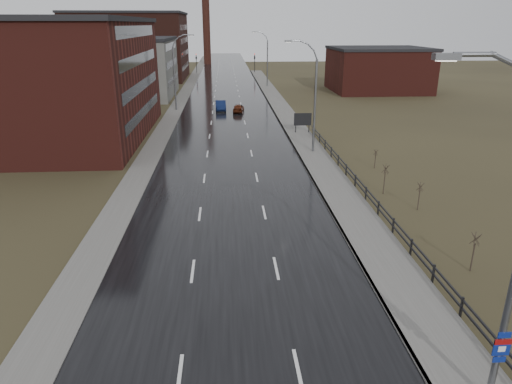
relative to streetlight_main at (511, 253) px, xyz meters
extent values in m
cube|color=black|center=(-8.47, 58.00, -6.03)|extent=(14.00, 300.00, 0.06)
cube|color=#595651|center=(0.13, 33.00, -5.97)|extent=(3.20, 180.00, 0.18)
cube|color=slate|center=(-1.39, 33.00, -5.97)|extent=(0.16, 180.00, 0.18)
cube|color=#595651|center=(-16.67, 58.00, -6.00)|extent=(2.40, 260.00, 0.12)
cube|color=#471914|center=(-29.47, 43.00, 0.44)|extent=(22.00, 28.00, 13.00)
cube|color=black|center=(-29.47, 43.00, 7.19)|extent=(22.44, 28.56, 0.50)
cube|color=black|center=(-18.49, 43.00, -3.06)|extent=(0.06, 22.40, 1.20)
cube|color=black|center=(-18.49, 43.00, -0.06)|extent=(0.06, 22.40, 1.20)
cube|color=black|center=(-18.49, 43.00, 2.94)|extent=(0.06, 22.40, 1.20)
cube|color=black|center=(-18.49, 43.00, 5.94)|extent=(0.06, 22.40, 1.20)
cube|color=slate|center=(-26.47, 76.00, -1.06)|extent=(16.00, 20.00, 10.00)
cube|color=black|center=(-26.47, 76.00, 4.19)|extent=(16.32, 20.40, 0.50)
cube|color=black|center=(-18.49, 76.00, -3.06)|extent=(0.06, 16.00, 1.20)
cube|color=black|center=(-18.49, 76.00, -0.06)|extent=(0.06, 16.00, 1.20)
cube|color=black|center=(-18.49, 76.00, 2.94)|extent=(0.06, 16.00, 1.20)
cube|color=#331611|center=(-31.47, 106.00, 1.44)|extent=(26.00, 24.00, 15.00)
cube|color=black|center=(-31.47, 106.00, 9.19)|extent=(26.52, 24.48, 0.50)
cube|color=black|center=(-18.49, 106.00, -3.06)|extent=(0.06, 19.20, 1.20)
cube|color=black|center=(-18.49, 106.00, -0.06)|extent=(0.06, 19.20, 1.20)
cube|color=black|center=(-18.49, 106.00, 2.94)|extent=(0.06, 19.20, 1.20)
cube|color=black|center=(-18.49, 106.00, 5.94)|extent=(0.06, 19.20, 1.20)
cube|color=#471914|center=(21.83, 80.00, -2.06)|extent=(18.00, 16.00, 8.00)
cube|color=black|center=(21.83, 80.00, 2.19)|extent=(18.36, 16.32, 0.50)
cylinder|color=#331611|center=(-14.47, 148.00, 8.94)|extent=(2.40, 2.40, 30.00)
cylinder|color=slate|center=(-1.22, 0.00, 5.76)|extent=(1.12, 0.14, 0.57)
cylinder|color=slate|center=(-2.19, 0.00, 5.95)|extent=(1.15, 0.14, 0.14)
cube|color=slate|center=(-2.94, 0.00, 5.90)|extent=(0.70, 0.28, 0.18)
cube|color=silver|center=(-2.94, 0.00, 5.80)|extent=(0.50, 0.20, 0.04)
cube|color=navy|center=(0.33, -0.12, -3.01)|extent=(0.45, 0.04, 0.22)
cube|color=navy|center=(0.33, -0.12, -3.51)|extent=(0.60, 0.04, 0.65)
cube|color=maroon|center=(0.33, -0.13, -3.28)|extent=(0.60, 0.04, 0.20)
cube|color=navy|center=(0.33, -0.12, -4.01)|extent=(0.45, 0.04, 0.22)
cube|color=silver|center=(0.33, -0.14, -3.56)|extent=(0.26, 0.02, 0.22)
cylinder|color=slate|center=(0.33, 34.00, -1.31)|extent=(0.24, 0.24, 9.50)
cylinder|color=slate|center=(0.16, 34.00, 3.84)|extent=(0.51, 0.14, 0.98)
cylinder|color=slate|center=(-0.32, 34.00, 4.56)|extent=(0.81, 0.14, 0.81)
cylinder|color=slate|center=(-1.03, 34.00, 5.04)|extent=(0.98, 0.14, 0.51)
cylinder|color=slate|center=(-1.87, 34.00, 5.20)|extent=(1.01, 0.14, 0.14)
cube|color=slate|center=(-2.56, 34.00, 5.15)|extent=(0.70, 0.28, 0.18)
cube|color=silver|center=(-2.56, 34.00, 5.05)|extent=(0.50, 0.20, 0.04)
cylinder|color=slate|center=(-16.47, 60.00, -1.31)|extent=(0.24, 0.24, 9.50)
cylinder|color=slate|center=(-16.30, 60.00, 3.84)|extent=(0.51, 0.14, 0.98)
cylinder|color=slate|center=(-15.83, 60.00, 4.56)|extent=(0.81, 0.14, 0.81)
cylinder|color=slate|center=(-15.11, 60.00, 5.04)|extent=(0.98, 0.14, 0.51)
cylinder|color=slate|center=(-14.27, 60.00, 5.20)|extent=(1.01, 0.14, 0.14)
cube|color=slate|center=(-13.59, 60.00, 5.15)|extent=(0.70, 0.28, 0.18)
cube|color=silver|center=(-13.59, 60.00, 5.05)|extent=(0.50, 0.20, 0.04)
cylinder|color=slate|center=(0.33, 88.00, -1.31)|extent=(0.24, 0.24, 9.50)
cylinder|color=slate|center=(0.16, 88.00, 3.84)|extent=(0.51, 0.14, 0.98)
cylinder|color=slate|center=(-0.32, 88.00, 4.56)|extent=(0.81, 0.14, 0.81)
cylinder|color=slate|center=(-1.03, 88.00, 5.04)|extent=(0.98, 0.14, 0.51)
cylinder|color=slate|center=(-1.87, 88.00, 5.20)|extent=(1.01, 0.14, 0.14)
cube|color=slate|center=(-2.56, 88.00, 5.15)|extent=(0.70, 0.28, 0.18)
cube|color=silver|center=(-2.56, 88.00, 5.05)|extent=(0.50, 0.20, 0.04)
cube|color=black|center=(1.83, 2.00, -5.51)|extent=(0.10, 0.10, 1.10)
cube|color=black|center=(1.83, 5.00, -5.51)|extent=(0.10, 0.10, 1.10)
cube|color=black|center=(1.83, 8.00, -5.51)|extent=(0.10, 0.10, 1.10)
cube|color=black|center=(1.83, 11.00, -5.51)|extent=(0.10, 0.10, 1.10)
cube|color=black|center=(1.83, 14.00, -5.51)|extent=(0.10, 0.10, 1.10)
cube|color=black|center=(1.83, 17.00, -5.51)|extent=(0.10, 0.10, 1.10)
cube|color=black|center=(1.83, 20.00, -5.51)|extent=(0.10, 0.10, 1.10)
cube|color=black|center=(1.83, 23.00, -5.51)|extent=(0.10, 0.10, 1.10)
cube|color=black|center=(1.83, 26.00, -5.51)|extent=(0.10, 0.10, 1.10)
cube|color=black|center=(1.83, 29.00, -5.51)|extent=(0.10, 0.10, 1.10)
cube|color=black|center=(1.83, 32.00, -5.51)|extent=(0.10, 0.10, 1.10)
cube|color=black|center=(1.83, 35.00, -5.51)|extent=(0.10, 0.10, 1.10)
cube|color=black|center=(1.83, 38.00, -5.51)|extent=(0.10, 0.10, 1.10)
cube|color=black|center=(1.83, 41.00, -5.51)|extent=(0.10, 0.10, 1.10)
cube|color=black|center=(1.83, 16.50, -5.11)|extent=(0.08, 53.00, 0.10)
cube|color=black|center=(1.83, 16.50, -5.51)|extent=(0.08, 53.00, 0.10)
cylinder|color=#382D23|center=(4.48, 9.11, -5.22)|extent=(0.08, 0.08, 1.67)
cylinder|color=#382D23|center=(4.53, 9.11, -4.14)|extent=(0.04, 0.57, 0.66)
cylinder|color=#382D23|center=(4.50, 9.16, -4.14)|extent=(0.54, 0.21, 0.67)
cylinder|color=#382D23|center=(4.44, 9.14, -4.14)|extent=(0.32, 0.48, 0.68)
cylinder|color=#382D23|center=(4.44, 9.08, -4.14)|extent=(0.32, 0.48, 0.68)
cylinder|color=#382D23|center=(4.50, 9.07, -4.14)|extent=(0.54, 0.21, 0.67)
cylinder|color=#382D23|center=(5.07, 17.84, -5.28)|extent=(0.08, 0.08, 1.55)
cylinder|color=#382D23|center=(5.12, 17.84, -4.28)|extent=(0.04, 0.53, 0.62)
cylinder|color=#382D23|center=(5.08, 17.89, -4.28)|extent=(0.50, 0.20, 0.62)
cylinder|color=#382D23|center=(5.03, 17.87, -4.28)|extent=(0.30, 0.45, 0.63)
cylinder|color=#382D23|center=(5.03, 17.81, -4.28)|extent=(0.30, 0.45, 0.63)
cylinder|color=#382D23|center=(5.08, 17.79, -4.28)|extent=(0.50, 0.20, 0.62)
cylinder|color=#382D23|center=(3.65, 21.27, -5.15)|extent=(0.08, 0.08, 1.82)
cylinder|color=#382D23|center=(3.70, 21.27, -3.97)|extent=(0.04, 0.61, 0.72)
cylinder|color=#382D23|center=(3.67, 21.32, -3.97)|extent=(0.58, 0.23, 0.73)
cylinder|color=#382D23|center=(3.61, 21.30, -3.97)|extent=(0.35, 0.52, 0.74)
cylinder|color=#382D23|center=(3.61, 21.24, -3.97)|extent=(0.35, 0.52, 0.74)
cylinder|color=#382D23|center=(3.67, 21.22, -3.97)|extent=(0.58, 0.23, 0.73)
cylinder|color=#382D23|center=(5.10, 28.11, -5.38)|extent=(0.08, 0.08, 1.35)
cylinder|color=#382D23|center=(5.15, 28.11, -4.51)|extent=(0.04, 0.46, 0.54)
cylinder|color=#382D23|center=(5.12, 28.15, -4.51)|extent=(0.44, 0.18, 0.55)
cylinder|color=#382D23|center=(5.06, 28.14, -4.51)|extent=(0.27, 0.39, 0.55)
cylinder|color=#382D23|center=(5.06, 28.08, -4.51)|extent=(0.27, 0.39, 0.55)
cylinder|color=#382D23|center=(5.12, 28.06, -4.51)|extent=(0.44, 0.18, 0.55)
cube|color=black|center=(-0.19, 42.89, -5.16)|extent=(0.10, 0.10, 1.80)
cube|color=black|center=(1.45, 42.89, -5.16)|extent=(0.10, 0.10, 1.80)
cube|color=silver|center=(0.63, 42.84, -4.25)|extent=(2.06, 0.08, 1.42)
cube|color=black|center=(0.63, 42.79, -4.25)|extent=(2.16, 0.04, 1.52)
cylinder|color=black|center=(-16.47, 118.00, -3.46)|extent=(0.16, 0.16, 5.20)
imported|color=black|center=(-16.47, 118.00, -1.31)|extent=(0.58, 2.73, 1.10)
sphere|color=#FF190C|center=(-16.47, 117.85, -1.01)|extent=(0.18, 0.18, 0.18)
cylinder|color=black|center=(-0.47, 118.00, -3.46)|extent=(0.16, 0.16, 5.20)
imported|color=black|center=(-0.47, 118.00, -1.31)|extent=(0.58, 2.73, 1.10)
sphere|color=#FF190C|center=(-0.47, 117.85, -1.01)|extent=(0.18, 0.18, 0.18)
imported|color=#0C173E|center=(-9.53, 59.64, -5.32)|extent=(1.72, 4.56, 1.49)
imported|color=#501E0D|center=(-6.80, 57.79, -5.43)|extent=(1.99, 3.89, 1.27)
camera|label=1|loc=(-8.76, -12.10, 6.71)|focal=32.00mm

